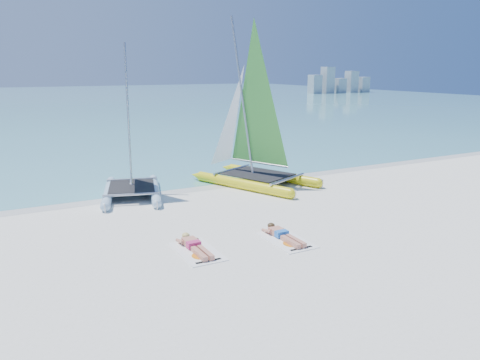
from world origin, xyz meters
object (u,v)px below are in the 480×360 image
object	(u,v)px
towel_a	(197,251)
towel_b	(286,240)
catamaran_blue	(130,150)
sunbather_b	(282,234)
catamaran_yellow	(248,131)
sunbather_a	(194,245)

from	to	relation	value
towel_a	towel_b	size ratio (longest dim) A/B	1.00
towel_a	catamaran_blue	bearing A→B (deg)	89.98
towel_b	sunbather_b	bearing A→B (deg)	90.00
catamaran_yellow	towel_a	size ratio (longest dim) A/B	3.84
catamaran_yellow	sunbather_a	size ratio (longest dim) A/B	4.11
catamaran_blue	towel_b	distance (m)	7.57
towel_b	sunbather_b	distance (m)	0.22
towel_b	catamaran_yellow	bearing A→B (deg)	70.22
catamaran_blue	catamaran_yellow	size ratio (longest dim) A/B	0.84
towel_a	towel_b	xyz separation A→B (m)	(2.58, -0.39, 0.00)
towel_a	catamaran_yellow	bearing A→B (deg)	51.40
catamaran_yellow	towel_b	world-z (taller)	catamaran_yellow
catamaran_blue	towel_a	xyz separation A→B (m)	(-0.00, -6.50, -1.76)
towel_b	sunbather_a	bearing A→B (deg)	167.20
sunbather_a	towel_b	world-z (taller)	sunbather_a
catamaran_blue	catamaran_yellow	xyz separation A→B (m)	(4.95, -0.30, 0.46)
towel_a	towel_b	world-z (taller)	same
catamaran_blue	towel_a	size ratio (longest dim) A/B	3.21
sunbather_a	towel_b	xyz separation A→B (m)	(2.58, -0.59, -0.11)
sunbather_a	towel_a	bearing A→B (deg)	-90.00
sunbather_b	towel_b	bearing A→B (deg)	-90.00
towel_b	catamaran_blue	bearing A→B (deg)	110.48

